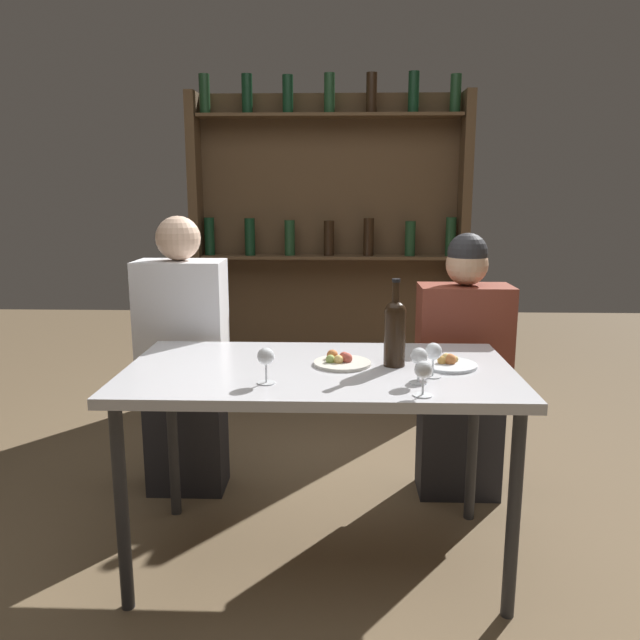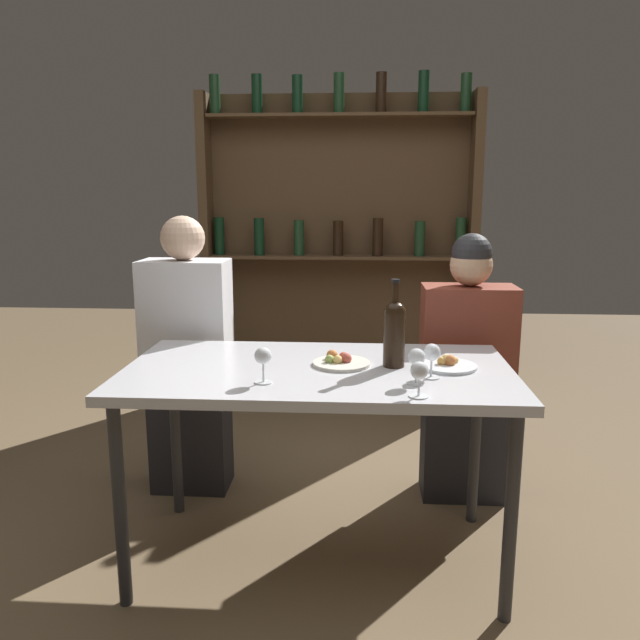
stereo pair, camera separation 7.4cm
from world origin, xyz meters
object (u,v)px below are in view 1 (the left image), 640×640
object	(u,v)px
wine_glass_2	(266,358)
food_plate_1	(341,361)
wine_glass_0	(433,353)
seated_person_right	(462,374)
wine_glass_1	(423,372)
seated_person_left	(184,365)
wine_bottle	(395,330)
food_plate_0	(448,363)
wine_glass_3	(419,358)

from	to	relation	value
wine_glass_2	food_plate_1	world-z (taller)	wine_glass_2
wine_glass_0	seated_person_right	size ratio (longest dim) A/B	0.10
wine_glass_1	seated_person_left	distance (m)	1.31
wine_bottle	food_plate_1	bearing A→B (deg)	177.52
food_plate_1	seated_person_right	bearing A→B (deg)	43.43
seated_person_left	wine_glass_0	bearing A→B (deg)	-32.79
food_plate_0	food_plate_1	size ratio (longest dim) A/B	0.97
wine_glass_0	wine_glass_1	world-z (taller)	wine_glass_0
wine_bottle	seated_person_right	size ratio (longest dim) A/B	0.26
wine_glass_2	seated_person_left	bearing A→B (deg)	121.86
wine_bottle	food_plate_1	distance (m)	0.23
seated_person_right	wine_glass_0	bearing A→B (deg)	-109.43
wine_glass_0	seated_person_right	bearing A→B (deg)	70.57
wine_glass_1	food_plate_1	bearing A→B (deg)	125.79
wine_glass_0	wine_glass_1	size ratio (longest dim) A/B	1.06
wine_bottle	wine_glass_2	size ratio (longest dim) A/B	2.62
wine_glass_1	wine_glass_2	world-z (taller)	wine_glass_2
wine_bottle	seated_person_left	xyz separation A→B (m)	(-0.90, 0.52, -0.29)
wine_glass_2	food_plate_1	xyz separation A→B (m)	(0.25, 0.24, -0.07)
seated_person_right	food_plate_1	bearing A→B (deg)	-136.57
wine_glass_0	food_plate_1	world-z (taller)	wine_glass_0
wine_glass_0	wine_glass_3	xyz separation A→B (m)	(-0.06, -0.07, 0.00)
seated_person_right	food_plate_0	bearing A→B (deg)	-106.59
wine_glass_2	wine_glass_3	xyz separation A→B (m)	(0.50, 0.02, -0.00)
wine_glass_3	food_plate_0	bearing A→B (deg)	56.99
food_plate_0	food_plate_1	bearing A→B (deg)	177.96
wine_glass_0	wine_glass_2	size ratio (longest dim) A/B	0.98
wine_bottle	seated_person_right	distance (m)	0.71
wine_glass_0	wine_glass_2	world-z (taller)	wine_glass_2
wine_glass_2	food_plate_0	distance (m)	0.67
wine_bottle	food_plate_1	xyz separation A→B (m)	(-0.19, 0.01, -0.12)
wine_glass_0	seated_person_right	xyz separation A→B (m)	(0.23, 0.66, -0.27)
wine_glass_2	food_plate_1	bearing A→B (deg)	43.78
wine_bottle	food_plate_1	world-z (taller)	wine_bottle
food_plate_0	seated_person_left	xyz separation A→B (m)	(-1.10, 0.53, -0.17)
food_plate_1	wine_glass_0	bearing A→B (deg)	-24.94
wine_glass_0	food_plate_0	xyz separation A→B (m)	(0.08, 0.13, -0.07)
wine_bottle	wine_glass_3	world-z (taller)	wine_bottle
wine_glass_0	wine_glass_3	size ratio (longest dim) A/B	0.99
wine_glass_0	seated_person_left	size ratio (longest dim) A/B	0.09
wine_glass_2	seated_person_right	bearing A→B (deg)	43.54
food_plate_1	wine_bottle	bearing A→B (deg)	-2.48
wine_bottle	wine_glass_3	size ratio (longest dim) A/B	2.63
wine_bottle	food_plate_1	size ratio (longest dim) A/B	1.51
wine_glass_2	seated_person_left	world-z (taller)	seated_person_left
wine_glass_0	food_plate_1	distance (m)	0.35
wine_bottle	wine_glass_0	distance (m)	0.19
wine_glass_0	food_plate_1	size ratio (longest dim) A/B	0.57
wine_glass_2	food_plate_1	size ratio (longest dim) A/B	0.58
seated_person_left	seated_person_right	world-z (taller)	seated_person_left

